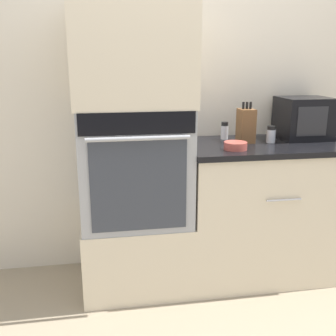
{
  "coord_description": "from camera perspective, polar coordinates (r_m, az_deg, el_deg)",
  "views": [
    {
      "loc": [
        -0.52,
        -2.07,
        1.44
      ],
      "look_at": [
        -0.14,
        0.21,
        0.81
      ],
      "focal_mm": 42.0,
      "sensor_mm": 36.0,
      "label": 1
    }
  ],
  "objects": [
    {
      "name": "condiment_jar_near",
      "position": [
        2.66,
        14.73,
        4.73
      ],
      "size": [
        0.06,
        0.06,
        0.11
      ],
      "color": "silver",
      "rests_on": "counter_unit"
    },
    {
      "name": "oven_cabinet_base",
      "position": [
        2.67,
        -4.63,
        -11.65
      ],
      "size": [
        0.68,
        0.6,
        0.47
      ],
      "color": "beige",
      "rests_on": "ground_plane"
    },
    {
      "name": "bowl",
      "position": [
        2.4,
        9.76,
        3.2
      ],
      "size": [
        0.14,
        0.14,
        0.05
      ],
      "color": "#B24C42",
      "rests_on": "counter_unit"
    },
    {
      "name": "ground_plane",
      "position": [
        2.58,
        4.09,
        -18.71
      ],
      "size": [
        12.0,
        12.0,
        0.0
      ],
      "primitive_type": "plane",
      "color": "gray"
    },
    {
      "name": "counter_unit",
      "position": [
        2.77,
        13.43,
        -5.8
      ],
      "size": [
        1.07,
        0.63,
        0.92
      ],
      "color": "beige",
      "rests_on": "ground_plane"
    },
    {
      "name": "oven_cabinet_upper",
      "position": [
        2.38,
        -5.3,
        16.42
      ],
      "size": [
        0.68,
        0.6,
        0.62
      ],
      "color": "beige",
      "rests_on": "wall_oven"
    },
    {
      "name": "condiment_jar_mid",
      "position": [
        2.71,
        8.21,
        5.36
      ],
      "size": [
        0.05,
        0.05,
        0.12
      ],
      "color": "silver",
      "rests_on": "counter_unit"
    },
    {
      "name": "wall_back",
      "position": [
        2.76,
        1.49,
        11.32
      ],
      "size": [
        8.0,
        0.05,
        2.5
      ],
      "color": "beige",
      "rests_on": "ground_plane"
    },
    {
      "name": "microwave",
      "position": [
        2.85,
        19.09,
        6.86
      ],
      "size": [
        0.33,
        0.3,
        0.28
      ],
      "color": "black",
      "rests_on": "counter_unit"
    },
    {
      "name": "knife_block",
      "position": [
        2.62,
        11.24,
        6.07
      ],
      "size": [
        0.1,
        0.12,
        0.26
      ],
      "color": "brown",
      "rests_on": "counter_unit"
    },
    {
      "name": "wall_oven",
      "position": [
        2.46,
        -4.91,
        0.67
      ],
      "size": [
        0.66,
        0.64,
        0.71
      ],
      "color": "#9EA0A5",
      "rests_on": "oven_cabinet_base"
    }
  ]
}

